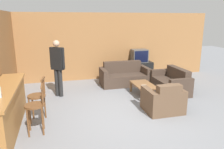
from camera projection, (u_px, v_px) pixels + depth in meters
ground_plane at (128, 116)px, 5.45m from camera, size 24.00×24.00×0.00m
wall_back at (99, 47)px, 8.60m from camera, size 9.40×0.08×2.60m
bar_counter at (6, 109)px, 4.66m from camera, size 0.55×2.63×0.96m
bar_chair_near at (36, 108)px, 4.53m from camera, size 0.42×0.42×1.05m
bar_chair_mid at (37, 99)px, 5.08m from camera, size 0.47×0.47×1.05m
couch_far at (124, 77)px, 8.05m from camera, size 1.75×0.85×0.83m
armchair_near at (163, 101)px, 5.66m from camera, size 0.93×0.81×0.80m
loveseat_right at (171, 83)px, 7.25m from camera, size 0.78×1.47×0.79m
coffee_table at (144, 86)px, 6.85m from camera, size 0.58×1.04×0.38m
tv_unit at (139, 70)px, 8.94m from camera, size 1.09×0.46×0.66m
tv at (139, 56)px, 8.79m from camera, size 0.63×0.44×0.52m
book_on_table at (144, 86)px, 6.65m from camera, size 0.16×0.13×0.02m
person_by_window at (58, 65)px, 6.65m from camera, size 0.43×0.37×1.75m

